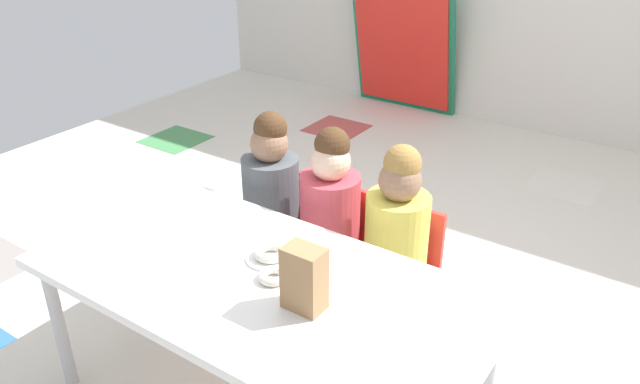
% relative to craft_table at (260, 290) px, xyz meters
% --- Properties ---
extents(ground_plane, '(6.20, 5.39, 0.02)m').
position_rel_craft_table_xyz_m(ground_plane, '(-0.03, 0.82, -0.56)').
color(ground_plane, silver).
extents(craft_table, '(1.62, 0.81, 0.61)m').
position_rel_craft_table_xyz_m(craft_table, '(0.00, 0.00, 0.00)').
color(craft_table, white).
rests_on(craft_table, ground_plane).
extents(seated_child_near_camera, '(0.34, 0.34, 0.92)m').
position_rel_craft_table_xyz_m(seated_child_near_camera, '(-0.45, 0.63, 0.00)').
color(seated_child_near_camera, red).
rests_on(seated_child_near_camera, ground_plane).
extents(seated_child_middle_seat, '(0.34, 0.34, 0.92)m').
position_rel_craft_table_xyz_m(seated_child_middle_seat, '(-0.12, 0.63, 0.00)').
color(seated_child_middle_seat, red).
rests_on(seated_child_middle_seat, ground_plane).
extents(seated_child_far_right, '(0.34, 0.34, 0.92)m').
position_rel_craft_table_xyz_m(seated_child_far_right, '(0.20, 0.63, 0.00)').
color(seated_child_far_right, red).
rests_on(seated_child_far_right, ground_plane).
extents(folded_activity_table, '(0.90, 0.29, 1.09)m').
position_rel_craft_table_xyz_m(folded_activity_table, '(-1.17, 3.31, -0.02)').
color(folded_activity_table, '#19724C').
rests_on(folded_activity_table, ground_plane).
extents(paper_bag_brown, '(0.13, 0.09, 0.22)m').
position_rel_craft_table_xyz_m(paper_bag_brown, '(0.22, -0.04, 0.16)').
color(paper_bag_brown, '#9E754C').
rests_on(paper_bag_brown, craft_table).
extents(paper_plate_near_edge, '(0.18, 0.18, 0.01)m').
position_rel_craft_table_xyz_m(paper_plate_near_edge, '(-0.04, 0.12, 0.05)').
color(paper_plate_near_edge, white).
rests_on(paper_plate_near_edge, craft_table).
extents(donut_powdered_on_plate, '(0.12, 0.12, 0.03)m').
position_rel_craft_table_xyz_m(donut_powdered_on_plate, '(-0.04, 0.12, 0.08)').
color(donut_powdered_on_plate, white).
rests_on(donut_powdered_on_plate, craft_table).
extents(donut_powdered_loose, '(0.11, 0.11, 0.03)m').
position_rel_craft_table_xyz_m(donut_powdered_loose, '(0.05, 0.02, 0.07)').
color(donut_powdered_loose, white).
rests_on(donut_powdered_loose, craft_table).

